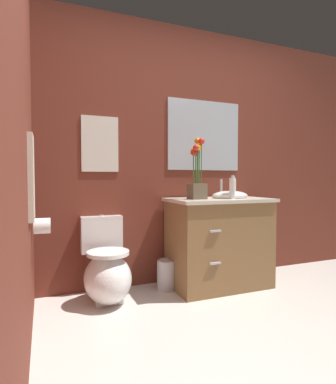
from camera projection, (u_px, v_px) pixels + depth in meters
ground_plane at (315, 369)px, 1.65m from camera, size 9.40×9.40×0.00m
wall_back at (203, 156)px, 3.20m from camera, size 4.39×0.05×2.50m
wall_left at (19, 130)px, 1.52m from camera, size 0.05×4.52×2.50m
toilet at (107, 272)px, 2.57m from camera, size 0.38×0.59×0.69m
vanity_cabinet at (219, 241)px, 2.93m from camera, size 0.94×0.56×1.01m
flower_vase at (197, 176)px, 2.79m from camera, size 0.14×0.14×0.55m
soap_bottle at (233, 188)px, 2.95m from camera, size 0.06×0.06×0.21m
lotion_bottle at (232, 188)px, 2.83m from camera, size 0.06×0.06×0.22m
trash_bin at (167, 274)px, 2.85m from camera, size 0.18×0.18×0.27m
wall_poster at (100, 144)px, 2.77m from camera, size 0.33×0.01×0.49m
wall_mirror at (204, 136)px, 3.16m from camera, size 0.80×0.01×0.70m
hanging_towel at (31, 178)px, 1.90m from camera, size 0.03×0.28×0.52m
toilet_paper_roll at (42, 226)px, 2.19m from camera, size 0.11×0.11×0.11m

